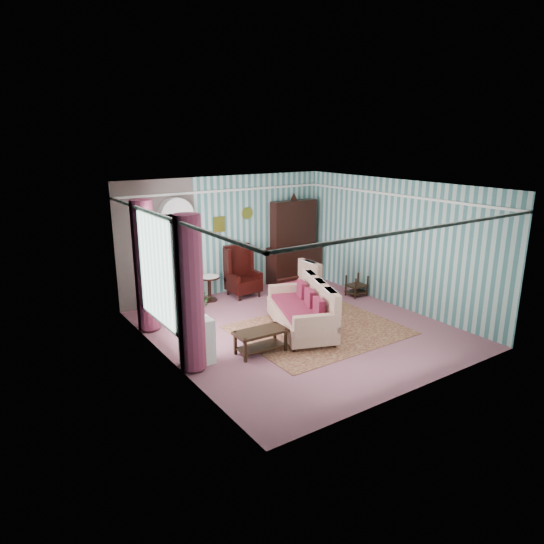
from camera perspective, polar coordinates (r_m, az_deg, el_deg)
floor at (r=10.03m, az=3.09°, el=-6.67°), size 6.00×6.00×0.00m
room_shell at (r=9.24m, az=-0.45°, el=4.43°), size 5.53×6.02×2.91m
bookcase at (r=11.40m, az=-10.96°, el=1.75°), size 0.80×0.28×2.24m
dresser_hutch at (r=12.87m, az=2.67°, el=3.88°), size 1.50×0.56×2.36m
wingback_left at (r=11.09m, az=-11.22°, el=-1.31°), size 0.76×0.80×1.25m
wingback_right at (r=11.84m, az=-3.41°, el=0.05°), size 0.76×0.80×1.25m
seated_woman at (r=11.10m, az=-11.21°, el=-1.48°), size 0.44×0.40×1.18m
round_side_table at (r=11.67m, az=-7.36°, el=-1.95°), size 0.50×0.50×0.60m
nest_table at (r=12.11m, az=9.92°, el=-1.56°), size 0.45×0.38×0.54m
plant_stand at (r=8.50m, az=-8.80°, el=-8.18°), size 0.55×0.35×0.80m
rug at (r=9.98m, az=5.52°, el=-6.79°), size 3.20×2.60×0.01m
sofa at (r=9.75m, az=3.41°, el=-4.33°), size 1.78×2.36×0.96m
floral_armchair at (r=11.17m, az=3.14°, el=-1.86°), size 0.80×0.86×0.90m
coffee_table at (r=8.88m, az=-1.35°, el=-8.19°), size 0.97×0.50×0.44m
potted_plant_a at (r=8.18m, az=-8.76°, el=-4.40°), size 0.50×0.47×0.45m
potted_plant_b at (r=8.43m, az=-8.69°, el=-3.65°), size 0.34×0.31×0.49m
potted_plant_c at (r=8.26m, az=-9.43°, el=-4.56°), size 0.25×0.25×0.37m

